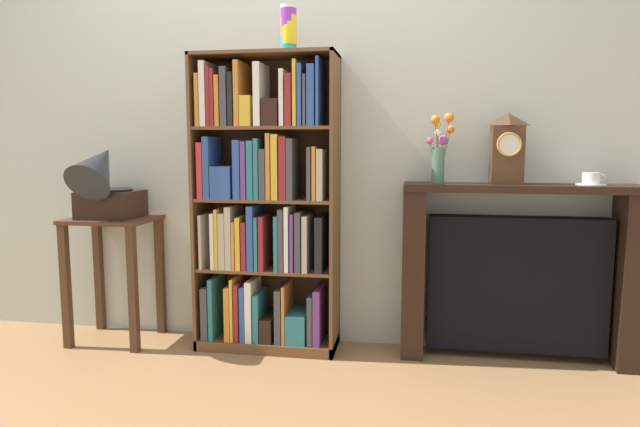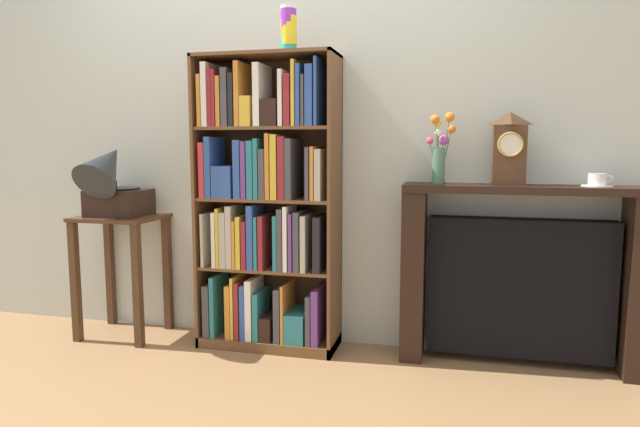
{
  "view_description": "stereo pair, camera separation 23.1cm",
  "coord_description": "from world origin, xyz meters",
  "px_view_note": "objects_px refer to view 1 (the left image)",
  "views": [
    {
      "loc": [
        0.82,
        -2.94,
        1.16
      ],
      "look_at": [
        0.3,
        0.08,
        0.78
      ],
      "focal_mm": 31.26,
      "sensor_mm": 36.0,
      "label": 1
    },
    {
      "loc": [
        1.04,
        -2.89,
        1.16
      ],
      "look_at": [
        0.3,
        0.08,
        0.78
      ],
      "focal_mm": 31.26,
      "sensor_mm": 36.0,
      "label": 2
    }
  ],
  "objects_px": {
    "cup_stack": "(289,28)",
    "flower_vase": "(440,150)",
    "teacup_with_saucer": "(591,180)",
    "mantel_clock": "(507,149)",
    "side_table_left": "(114,255)",
    "bookshelf": "(264,212)",
    "fireplace_mantel": "(517,274)",
    "gramophone": "(104,183)"
  },
  "relations": [
    {
      "from": "side_table_left",
      "to": "teacup_with_saucer",
      "type": "relative_size",
      "value": 4.92
    },
    {
      "from": "bookshelf",
      "to": "mantel_clock",
      "type": "relative_size",
      "value": 4.48
    },
    {
      "from": "cup_stack",
      "to": "flower_vase",
      "type": "relative_size",
      "value": 0.64
    },
    {
      "from": "bookshelf",
      "to": "cup_stack",
      "type": "relative_size",
      "value": 6.92
    },
    {
      "from": "bookshelf",
      "to": "mantel_clock",
      "type": "xyz_separation_m",
      "value": [
        1.3,
        0.03,
        0.35
      ]
    },
    {
      "from": "teacup_with_saucer",
      "to": "mantel_clock",
      "type": "bearing_deg",
      "value": -179.69
    },
    {
      "from": "side_table_left",
      "to": "gramophone",
      "type": "relative_size",
      "value": 1.49
    },
    {
      "from": "bookshelf",
      "to": "side_table_left",
      "type": "xyz_separation_m",
      "value": [
        -0.91,
        -0.04,
        -0.27
      ]
    },
    {
      "from": "cup_stack",
      "to": "fireplace_mantel",
      "type": "xyz_separation_m",
      "value": [
        1.23,
        0.09,
        -1.3
      ]
    },
    {
      "from": "gramophone",
      "to": "flower_vase",
      "type": "distance_m",
      "value": 1.88
    },
    {
      "from": "gramophone",
      "to": "flower_vase",
      "type": "height_order",
      "value": "flower_vase"
    },
    {
      "from": "gramophone",
      "to": "teacup_with_saucer",
      "type": "distance_m",
      "value": 2.63
    },
    {
      "from": "bookshelf",
      "to": "gramophone",
      "type": "distance_m",
      "value": 0.93
    },
    {
      "from": "bookshelf",
      "to": "flower_vase",
      "type": "relative_size",
      "value": 4.43
    },
    {
      "from": "gramophone",
      "to": "fireplace_mantel",
      "type": "distance_m",
      "value": 2.34
    },
    {
      "from": "gramophone",
      "to": "teacup_with_saucer",
      "type": "relative_size",
      "value": 3.31
    },
    {
      "from": "bookshelf",
      "to": "side_table_left",
      "type": "relative_size",
      "value": 2.24
    },
    {
      "from": "teacup_with_saucer",
      "to": "fireplace_mantel",
      "type": "bearing_deg",
      "value": 176.27
    },
    {
      "from": "flower_vase",
      "to": "teacup_with_saucer",
      "type": "height_order",
      "value": "flower_vase"
    },
    {
      "from": "cup_stack",
      "to": "flower_vase",
      "type": "height_order",
      "value": "cup_stack"
    },
    {
      "from": "gramophone",
      "to": "mantel_clock",
      "type": "distance_m",
      "value": 2.22
    },
    {
      "from": "gramophone",
      "to": "mantel_clock",
      "type": "bearing_deg",
      "value": 3.54
    },
    {
      "from": "mantel_clock",
      "to": "fireplace_mantel",
      "type": "bearing_deg",
      "value": 17.01
    },
    {
      "from": "mantel_clock",
      "to": "teacup_with_saucer",
      "type": "distance_m",
      "value": 0.45
    },
    {
      "from": "bookshelf",
      "to": "teacup_with_saucer",
      "type": "distance_m",
      "value": 1.73
    },
    {
      "from": "side_table_left",
      "to": "bookshelf",
      "type": "bearing_deg",
      "value": 2.34
    },
    {
      "from": "flower_vase",
      "to": "teacup_with_saucer",
      "type": "xyz_separation_m",
      "value": [
        0.76,
        -0.0,
        -0.15
      ]
    },
    {
      "from": "bookshelf",
      "to": "fireplace_mantel",
      "type": "distance_m",
      "value": 1.42
    },
    {
      "from": "fireplace_mantel",
      "to": "flower_vase",
      "type": "xyz_separation_m",
      "value": [
        -0.42,
        -0.02,
        0.66
      ]
    },
    {
      "from": "gramophone",
      "to": "flower_vase",
      "type": "relative_size",
      "value": 1.33
    },
    {
      "from": "flower_vase",
      "to": "mantel_clock",
      "type": "bearing_deg",
      "value": -1.01
    },
    {
      "from": "cup_stack",
      "to": "gramophone",
      "type": "bearing_deg",
      "value": -176.27
    },
    {
      "from": "bookshelf",
      "to": "mantel_clock",
      "type": "height_order",
      "value": "bookshelf"
    },
    {
      "from": "side_table_left",
      "to": "gramophone",
      "type": "height_order",
      "value": "gramophone"
    },
    {
      "from": "fireplace_mantel",
      "to": "teacup_with_saucer",
      "type": "distance_m",
      "value": 0.62
    },
    {
      "from": "mantel_clock",
      "to": "flower_vase",
      "type": "bearing_deg",
      "value": 178.99
    },
    {
      "from": "cup_stack",
      "to": "teacup_with_saucer",
      "type": "height_order",
      "value": "cup_stack"
    },
    {
      "from": "gramophone",
      "to": "teacup_with_saucer",
      "type": "height_order",
      "value": "gramophone"
    },
    {
      "from": "fireplace_mantel",
      "to": "flower_vase",
      "type": "relative_size",
      "value": 3.26
    },
    {
      "from": "gramophone",
      "to": "mantel_clock",
      "type": "xyz_separation_m",
      "value": [
        2.21,
        0.14,
        0.2
      ]
    },
    {
      "from": "fireplace_mantel",
      "to": "teacup_with_saucer",
      "type": "relative_size",
      "value": 8.1
    },
    {
      "from": "flower_vase",
      "to": "teacup_with_saucer",
      "type": "bearing_deg",
      "value": -0.28
    }
  ]
}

